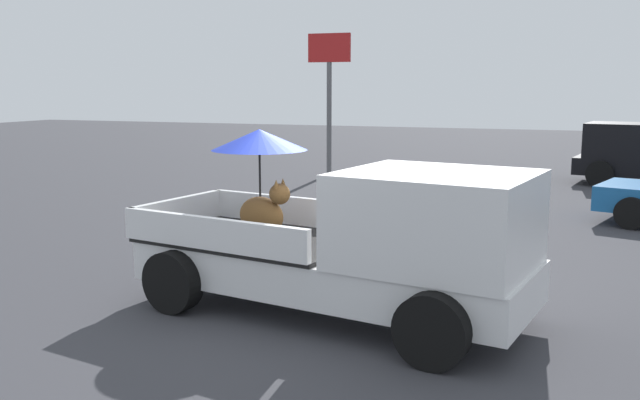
% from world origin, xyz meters
% --- Properties ---
extents(ground_plane, '(80.00, 80.00, 0.00)m').
position_xyz_m(ground_plane, '(0.00, 0.00, 0.00)').
color(ground_plane, '#38383D').
extents(pickup_truck_main, '(5.30, 2.95, 2.29)m').
position_xyz_m(pickup_truck_main, '(0.42, -0.06, 0.98)').
color(pickup_truck_main, black).
rests_on(pickup_truck_main, ground).
extents(motel_sign, '(1.40, 0.16, 4.52)m').
position_xyz_m(motel_sign, '(-4.67, 13.08, 3.21)').
color(motel_sign, '#59595B').
rests_on(motel_sign, ground).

